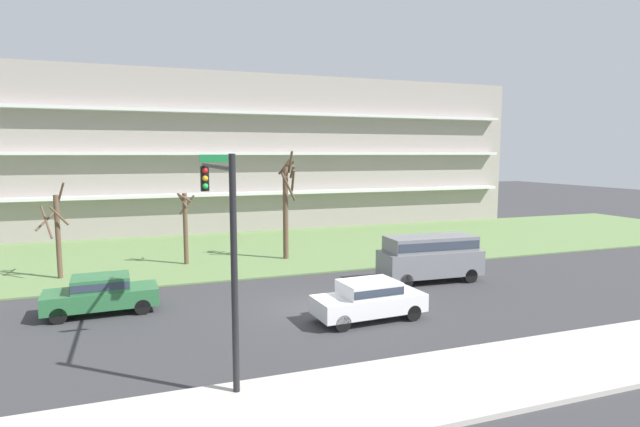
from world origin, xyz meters
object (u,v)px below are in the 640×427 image
tree_left (185,226)px  van_gray_center_left (430,255)px  tree_center (286,205)px  tree_far_left (57,233)px  sedan_green_center_right (101,293)px  sedan_white_near_left (369,298)px  traffic_signal_mast (221,222)px

tree_left → van_gray_center_left: size_ratio=0.81×
van_gray_center_left → tree_left: bearing=-33.2°
tree_center → van_gray_center_left: 9.65m
tree_far_left → van_gray_center_left: size_ratio=0.96×
tree_center → van_gray_center_left: (5.41, -7.72, -2.04)m
tree_left → sedan_green_center_right: 9.34m
sedan_green_center_right → sedan_white_near_left: bearing=153.2°
van_gray_center_left → sedan_green_center_right: size_ratio=1.18×
sedan_green_center_right → tree_center: bearing=-145.3°
tree_far_left → traffic_signal_mast: bearing=-65.9°
tree_left → sedan_white_near_left: bearing=-65.4°
tree_center → sedan_green_center_right: (-10.17, -7.72, -2.56)m
tree_left → van_gray_center_left: tree_left is taller
sedan_green_center_right → traffic_signal_mast: size_ratio=0.68×
sedan_white_near_left → sedan_green_center_right: same height
tree_far_left → traffic_signal_mast: size_ratio=0.78×
van_gray_center_left → sedan_green_center_right: (-15.58, 0.00, -0.52)m
tree_center → sedan_white_near_left: bearing=-90.9°
tree_center → sedan_green_center_right: size_ratio=1.51×
van_gray_center_left → tree_center: bearing=-52.4°
tree_left → sedan_white_near_left: 14.07m
traffic_signal_mast → sedan_white_near_left: bearing=23.0°
tree_center → van_gray_center_left: size_ratio=1.27×
tree_far_left → tree_left: size_ratio=1.18×
van_gray_center_left → sedan_green_center_right: bearing=2.6°
tree_far_left → traffic_signal_mast: 15.49m
tree_center → sedan_white_near_left: size_ratio=1.50×
tree_left → sedan_white_near_left: size_ratio=0.96×
sedan_white_near_left → sedan_green_center_right: size_ratio=1.01×
tree_left → sedan_green_center_right: bearing=-116.8°
tree_left → traffic_signal_mast: (-0.31, -15.33, 2.16)m
tree_center → sedan_white_near_left: 12.49m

